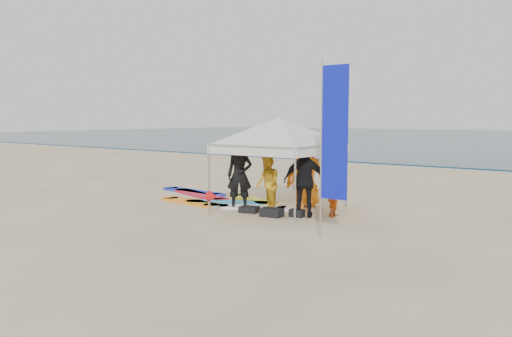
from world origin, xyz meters
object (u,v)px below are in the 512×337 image
object	(u,v)px
person_yellow	(267,184)
person_orange_b	(307,173)
surfboard_spread	(217,199)
person_black_a	(240,175)
person_seated	(334,201)
person_black_b	(305,181)
feather_flag	(333,135)
canopy_tent	(279,118)
marker_pennant	(213,197)
person_orange_a	(301,178)

from	to	relation	value
person_yellow	person_orange_b	distance (m)	1.49
person_orange_b	surfboard_spread	world-z (taller)	person_orange_b
person_black_a	person_seated	distance (m)	2.77
person_black_b	feather_flag	bearing A→B (deg)	108.28
canopy_tent	marker_pennant	distance (m)	2.85
person_orange_a	person_black_b	size ratio (longest dim) A/B	0.96
surfboard_spread	canopy_tent	bearing A→B (deg)	-5.59
person_black_b	feather_flag	xyz separation A→B (m)	(1.67, -1.68, 1.28)
person_orange_a	person_seated	world-z (taller)	person_orange_a
person_seated	feather_flag	world-z (taller)	feather_flag
person_seated	person_black_b	bearing A→B (deg)	134.55
person_black_b	person_orange_b	size ratio (longest dim) A/B	0.97
person_black_b	canopy_tent	xyz separation A→B (m)	(-1.13, 0.48, 1.62)
person_black_b	surfboard_spread	distance (m)	3.82
person_black_a	surfboard_spread	world-z (taller)	person_black_a
person_black_a	person_yellow	size ratio (longest dim) A/B	1.22
person_seated	canopy_tent	bearing A→B (deg)	92.19
person_orange_a	surfboard_spread	world-z (taller)	person_orange_a
person_orange_b	surfboard_spread	distance (m)	3.08
person_orange_b	person_yellow	bearing A→B (deg)	45.17
person_black_b	person_orange_a	bearing A→B (deg)	-78.60
person_orange_a	person_seated	size ratio (longest dim) A/B	2.18
person_black_a	person_black_b	world-z (taller)	person_black_a
person_orange_a	surfboard_spread	bearing A→B (deg)	13.28
person_orange_a	person_orange_b	xyz separation A→B (m)	(-0.26, 0.75, 0.06)
person_seated	marker_pennant	size ratio (longest dim) A/B	1.32
person_black_b	canopy_tent	bearing A→B (deg)	-49.54
canopy_tent	surfboard_spread	size ratio (longest dim) A/B	0.69
person_yellow	person_black_b	world-z (taller)	person_black_b
person_seated	person_orange_a	bearing A→B (deg)	82.51
person_orange_a	canopy_tent	distance (m)	1.77
marker_pennant	surfboard_spread	distance (m)	2.50
feather_flag	surfboard_spread	xyz separation A→B (m)	(-5.31, 2.40, -2.19)
person_black_b	surfboard_spread	world-z (taller)	person_black_b
person_black_a	person_black_b	size ratio (longest dim) A/B	1.01
person_black_a	person_orange_a	xyz separation A→B (m)	(1.56, 0.77, -0.05)
person_black_a	person_orange_a	size ratio (longest dim) A/B	1.05
person_black_b	marker_pennant	xyz separation A→B (m)	(-2.12, -1.21, -0.46)
canopy_tent	person_yellow	bearing A→B (deg)	-99.46
person_yellow	surfboard_spread	size ratio (longest dim) A/B	0.28
person_orange_b	feather_flag	size ratio (longest dim) A/B	0.52
person_black_b	person_seated	bearing A→B (deg)	-162.04
person_black_a	surfboard_spread	xyz separation A→B (m)	(-1.54, 0.81, -0.93)
person_black_b	surfboard_spread	bearing A→B (deg)	-37.86
person_yellow	canopy_tent	bearing A→B (deg)	117.52
person_yellow	feather_flag	distance (m)	3.64
person_yellow	surfboard_spread	distance (m)	2.64
person_black_a	canopy_tent	xyz separation A→B (m)	(0.96, 0.57, 1.61)
feather_flag	person_black_a	bearing A→B (deg)	157.11
canopy_tent	surfboard_spread	distance (m)	3.58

